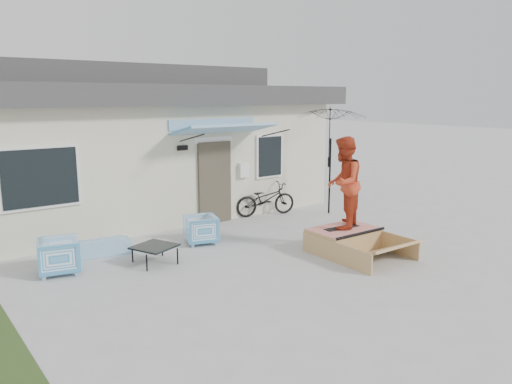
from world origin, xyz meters
TOP-DOWN VIEW (x-y plane):
  - ground at (0.00, 0.00)m, footprint 90.00×90.00m
  - house at (0.00, 7.99)m, footprint 10.80×8.49m
  - loveseat at (-2.38, 3.69)m, footprint 1.38×0.59m
  - armchair_left at (-3.32, 3.04)m, footprint 0.82×0.85m
  - armchair_right at (-0.25, 3.10)m, footprint 0.81×0.84m
  - coffee_table at (-1.68, 2.48)m, footprint 0.95×0.95m
  - bicycle at (2.53, 4.29)m, footprint 1.82×1.00m
  - patio_umbrella at (4.10, 3.41)m, footprint 2.04×1.91m
  - skate_ramp at (1.89, 0.83)m, footprint 1.45×1.91m
  - skateboard at (1.89, 0.87)m, footprint 0.86×0.28m
  - skater at (1.89, 0.87)m, footprint 1.18×1.10m

SIDE VIEW (x-z plane):
  - ground at x=0.00m, z-range 0.00..0.00m
  - coffee_table at x=-1.68m, z-range 0.00..0.36m
  - skate_ramp at x=1.89m, z-range 0.00..0.47m
  - loveseat at x=-2.38m, z-range 0.00..0.52m
  - armchair_right at x=-0.25m, z-range 0.00..0.70m
  - armchair_left at x=-3.32m, z-range 0.00..0.73m
  - skateboard at x=1.89m, z-range 0.47..0.52m
  - bicycle at x=2.53m, z-range 0.00..1.10m
  - skater at x=1.89m, z-range 0.52..2.45m
  - patio_umbrella at x=4.10m, z-range 0.65..2.85m
  - house at x=0.00m, z-range -0.11..3.99m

